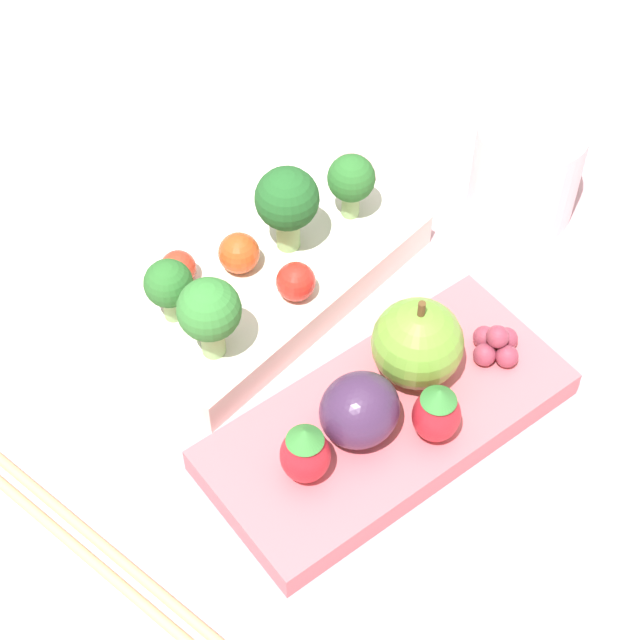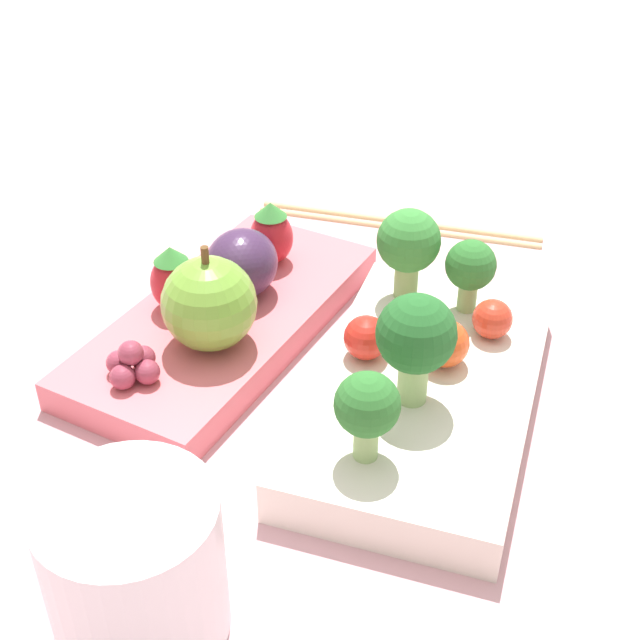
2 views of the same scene
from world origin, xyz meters
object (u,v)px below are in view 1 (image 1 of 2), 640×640
Objects in this scene: bento_box_fruit at (383,424)px; broccoli_floret_0 at (351,180)px; cherry_tomato_1 at (236,255)px; apple at (417,343)px; cherry_tomato_2 at (296,282)px; drinking_cup at (526,169)px; plum at (360,410)px; grape_cluster at (496,345)px; broccoli_floret_1 at (287,201)px; cherry_tomato_0 at (178,268)px; broccoli_floret_2 at (169,285)px; broccoli_floret_3 at (209,312)px; strawberry_0 at (305,453)px; chopsticks_pair at (95,549)px; strawberry_1 at (437,413)px; bento_box_savoury at (263,273)px.

bento_box_fruit is 0.16m from broccoli_floret_0.
apple is (0.03, -0.13, 0.01)m from cherry_tomato_1.
drinking_cup is (0.18, -0.02, -0.00)m from cherry_tomato_2.
plum is 0.10m from grape_cluster.
drinking_cup is at bearing -19.98° from broccoli_floret_1.
broccoli_floret_1 is at bearing -15.88° from cherry_tomato_0.
grape_cluster is (0.05, -0.02, -0.02)m from apple.
cherry_tomato_1 is at bearing 5.71° from broccoli_floret_2.
broccoli_floret_3 reaches higher than plum.
cherry_tomato_1 is 0.15m from strawberry_0.
chopsticks_pair is at bearing -161.72° from broccoli_floret_0.
grape_cluster is 0.15× the size of chopsticks_pair.
grape_cluster is (0.08, -0.15, -0.01)m from cherry_tomato_1.
grape_cluster is (0.08, -0.01, 0.02)m from bento_box_fruit.
broccoli_floret_0 is 1.47× the size of grape_cluster.
bento_box_fruit is at bearing -158.87° from drinking_cup.
plum is at bearing -71.84° from broccoli_floret_3.
apple is at bearing -158.26° from drinking_cup.
cherry_tomato_2 reaches higher than chopsticks_pair.
broccoli_floret_2 is at bearing 104.47° from plum.
plum is (0.01, -0.15, 0.00)m from cherry_tomato_0.
broccoli_floret_1 reaches higher than strawberry_0.
cherry_tomato_1 is 0.36× the size of drinking_cup.
drinking_cup is at bearing -17.64° from cherry_tomato_1.
strawberry_0 reaches higher than cherry_tomato_0.
apple is (0.09, -0.12, -0.01)m from broccoli_floret_2.
strawberry_0 is at bearing -113.15° from cherry_tomato_1.
cherry_tomato_0 is 0.54× the size of strawberry_1.
broccoli_floret_0 is 0.75× the size of apple.
broccoli_floret_2 is 0.79× the size of broccoli_floret_3.
broccoli_floret_1 is 0.10m from broccoli_floret_3.
cherry_tomato_1 is 0.20m from chopsticks_pair.
broccoli_floret_2 is 0.16m from chopsticks_pair.
broccoli_floret_0 reaches higher than cherry_tomato_2.
broccoli_floret_2 reaches higher than strawberry_1.
broccoli_floret_1 reaches higher than drinking_cup.
broccoli_floret_0 is 0.08m from cherry_tomato_2.
cherry_tomato_0 is 0.07m from cherry_tomato_2.
drinking_cup is at bearing 4.99° from chopsticks_pair.
cherry_tomato_0 is (0.02, 0.06, -0.02)m from broccoli_floret_3.
cherry_tomato_1 is at bearing 172.85° from broccoli_floret_1.
chopsticks_pair is (-0.21, 0.03, -0.04)m from apple.
plum is at bearing -105.01° from bento_box_savoury.
grape_cluster is at bearing -39.34° from broccoli_floret_3.
broccoli_floret_0 is at bearing 18.28° from chopsticks_pair.
broccoli_floret_3 is 2.18× the size of cherry_tomato_1.
cherry_tomato_1 is 0.61× the size of strawberry_0.
broccoli_floret_2 is (-0.09, -0.00, -0.01)m from broccoli_floret_1.
strawberry_1 is at bearing -165.69° from grape_cluster.
broccoli_floret_2 is 0.20m from grape_cluster.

